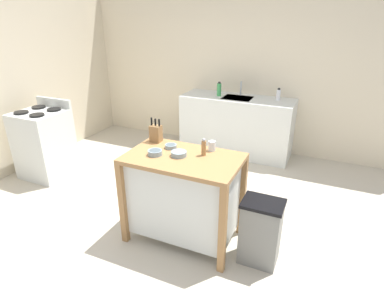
% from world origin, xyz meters
% --- Properties ---
extents(ground_plane, '(6.48, 6.48, 0.00)m').
position_xyz_m(ground_plane, '(0.00, 0.00, 0.00)').
color(ground_plane, '#BCB29E').
rests_on(ground_plane, ground).
extents(wall_back, '(5.48, 0.10, 2.60)m').
position_xyz_m(wall_back, '(0.00, 2.59, 1.30)').
color(wall_back, beige).
rests_on(wall_back, ground).
extents(wall_left, '(0.10, 3.19, 2.60)m').
position_xyz_m(wall_left, '(-2.74, 0.99, 1.30)').
color(wall_left, beige).
rests_on(wall_left, ground).
extents(kitchen_island, '(1.07, 0.66, 0.90)m').
position_xyz_m(kitchen_island, '(0.16, -0.07, 0.50)').
color(kitchen_island, '#9E7042').
rests_on(kitchen_island, ground).
extents(knife_block, '(0.11, 0.09, 0.25)m').
position_xyz_m(knife_block, '(-0.26, 0.16, 0.99)').
color(knife_block, olive).
rests_on(knife_block, kitchen_island).
extents(bowl_ceramic_wide, '(0.13, 0.13, 0.05)m').
position_xyz_m(bowl_ceramic_wide, '(-0.09, -0.15, 0.93)').
color(bowl_ceramic_wide, gray).
rests_on(bowl_ceramic_wide, kitchen_island).
extents(bowl_ceramic_small, '(0.15, 0.15, 0.05)m').
position_xyz_m(bowl_ceramic_small, '(0.12, -0.08, 0.93)').
color(bowl_ceramic_small, gray).
rests_on(bowl_ceramic_small, kitchen_island).
extents(bowl_stoneware_deep, '(0.11, 0.11, 0.04)m').
position_xyz_m(bowl_stoneware_deep, '(-0.04, 0.06, 0.92)').
color(bowl_stoneware_deep, gray).
rests_on(bowl_stoneware_deep, kitchen_island).
extents(drinking_cup, '(0.07, 0.07, 0.10)m').
position_xyz_m(drinking_cup, '(0.35, 0.17, 0.95)').
color(drinking_cup, silver).
rests_on(drinking_cup, kitchen_island).
extents(pepper_grinder, '(0.04, 0.04, 0.17)m').
position_xyz_m(pepper_grinder, '(0.32, 0.03, 0.98)').
color(pepper_grinder, '#9E7042').
rests_on(pepper_grinder, kitchen_island).
extents(trash_bin, '(0.36, 0.28, 0.63)m').
position_xyz_m(trash_bin, '(0.94, -0.10, 0.32)').
color(trash_bin, slate).
rests_on(trash_bin, ground).
extents(sink_counter, '(1.73, 0.60, 0.92)m').
position_xyz_m(sink_counter, '(-0.01, 2.24, 0.46)').
color(sink_counter, silver).
rests_on(sink_counter, ground).
extents(sink_faucet, '(0.02, 0.02, 0.22)m').
position_xyz_m(sink_faucet, '(-0.01, 2.38, 1.03)').
color(sink_faucet, '#B7BCC1').
rests_on(sink_faucet, sink_counter).
extents(bottle_dish_soap, '(0.06, 0.06, 0.18)m').
position_xyz_m(bottle_dish_soap, '(0.58, 2.32, 1.00)').
color(bottle_dish_soap, white).
rests_on(bottle_dish_soap, sink_counter).
extents(bottle_spray_cleaner, '(0.07, 0.07, 0.22)m').
position_xyz_m(bottle_spray_cleaner, '(-0.32, 2.22, 1.02)').
color(bottle_spray_cleaner, green).
rests_on(bottle_spray_cleaner, sink_counter).
extents(stove, '(0.60, 0.60, 1.04)m').
position_xyz_m(stove, '(-2.19, 0.40, 0.47)').
color(stove, silver).
rests_on(stove, ground).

